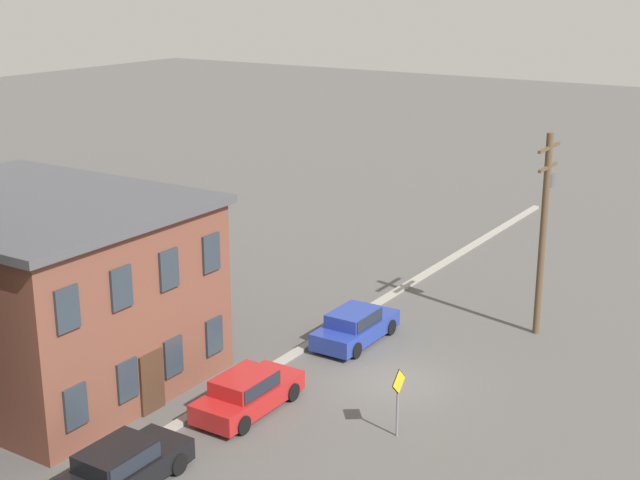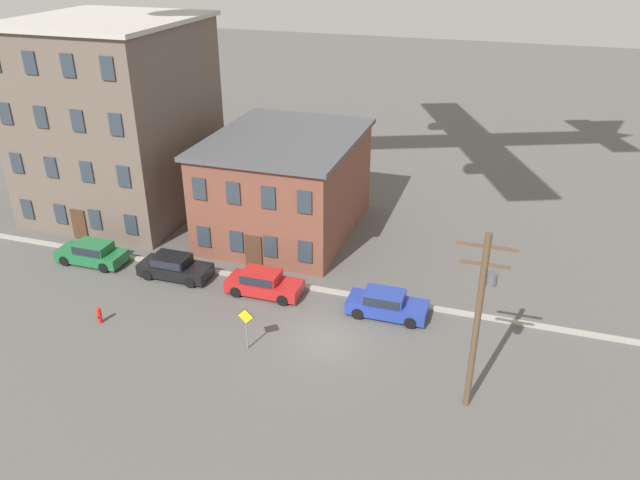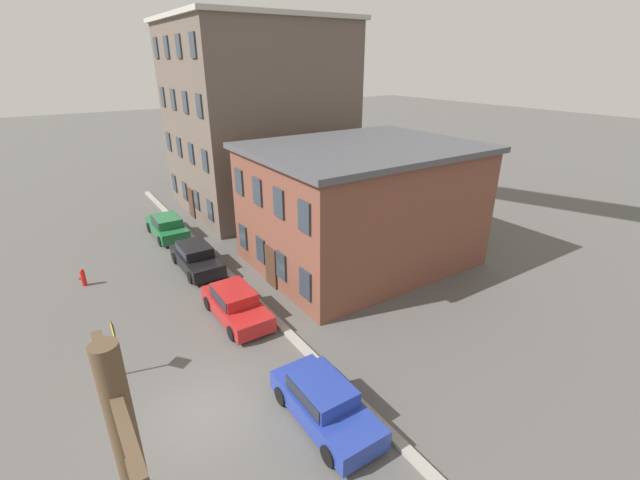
# 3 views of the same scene
# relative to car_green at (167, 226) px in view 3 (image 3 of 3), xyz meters

# --- Properties ---
(ground_plane) EXTENTS (200.00, 200.00, 0.00)m
(ground_plane) POSITION_rel_car_green_xyz_m (16.71, -3.29, -0.75)
(ground_plane) COLOR #565451
(kerb_strip) EXTENTS (56.00, 0.36, 0.16)m
(kerb_strip) POSITION_rel_car_green_xyz_m (16.71, 1.21, -0.67)
(kerb_strip) COLOR #9E998E
(kerb_strip) RESTS_ON ground_plane
(apartment_corner) EXTENTS (11.57, 12.14, 13.83)m
(apartment_corner) POSITION_rel_car_green_xyz_m (-2.89, 8.52, 6.18)
(apartment_corner) COLOR #66564C
(apartment_corner) RESTS_ON ground_plane
(apartment_midblock) EXTENTS (9.59, 12.15, 6.83)m
(apartment_midblock) POSITION_rel_car_green_xyz_m (10.00, 8.52, 2.68)
(apartment_midblock) COLOR brown
(apartment_midblock) RESTS_ON ground_plane
(car_green) EXTENTS (4.40, 1.92, 1.43)m
(car_green) POSITION_rel_car_green_xyz_m (0.00, 0.00, 0.00)
(car_green) COLOR #1E6638
(car_green) RESTS_ON ground_plane
(car_black) EXTENTS (4.40, 1.92, 1.43)m
(car_black) POSITION_rel_car_green_xyz_m (5.84, 0.03, 0.00)
(car_black) COLOR black
(car_black) RESTS_ON ground_plane
(car_red) EXTENTS (4.40, 1.92, 1.43)m
(car_red) POSITION_rel_car_green_xyz_m (11.78, -0.12, 0.00)
(car_red) COLOR #B21E1E
(car_red) RESTS_ON ground_plane
(car_blue) EXTENTS (4.40, 1.92, 1.43)m
(car_blue) POSITION_rel_car_green_xyz_m (19.09, -0.14, 0.00)
(car_blue) COLOR #233899
(car_blue) RESTS_ON ground_plane
(caution_sign) EXTENTS (0.90, 0.08, 2.41)m
(caution_sign) POSITION_rel_car_green_xyz_m (13.06, -5.33, 0.85)
(caution_sign) COLOR slate
(caution_sign) RESTS_ON ground_plane
(fire_hydrant) EXTENTS (0.24, 0.34, 0.96)m
(fire_hydrant) POSITION_rel_car_green_xyz_m (4.49, -5.63, -0.27)
(fire_hydrant) COLOR red
(fire_hydrant) RESTS_ON ground_plane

